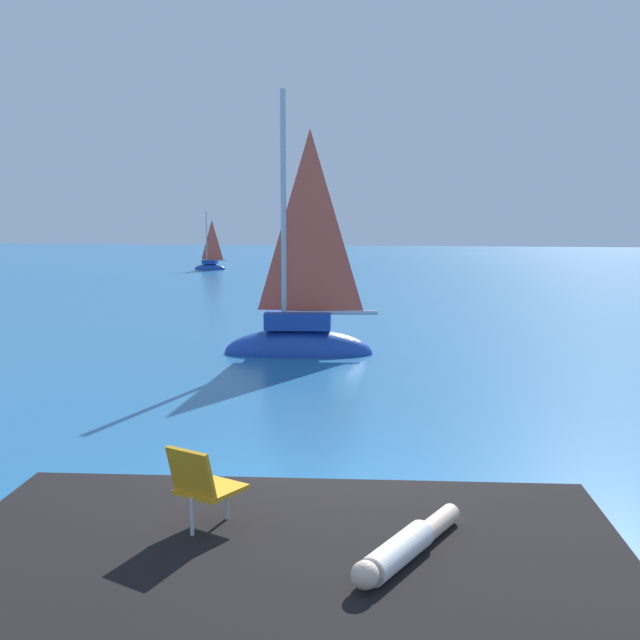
{
  "coord_description": "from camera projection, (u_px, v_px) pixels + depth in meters",
  "views": [
    {
      "loc": [
        1.43,
        -9.82,
        3.59
      ],
      "look_at": [
        -1.18,
        7.89,
        1.21
      ],
      "focal_mm": 45.04,
      "sensor_mm": 36.0,
      "label": 1
    }
  ],
  "objects": [
    {
      "name": "person_sunbather",
      "position": [
        405.0,
        547.0,
        6.62
      ],
      "size": [
        0.86,
        1.66,
        0.25
      ],
      "rotation": [
        0.0,
        0.0,
        1.16
      ],
      "color": "white",
      "rests_on": "shore_ledge"
    },
    {
      "name": "sailboat_far",
      "position": [
        210.0,
        266.0,
        51.64
      ],
      "size": [
        2.25,
        1.0,
        4.1
      ],
      "rotation": [
        0.0,
        0.0,
        3.02
      ],
      "color": "#193D99",
      "rests_on": "ground"
    },
    {
      "name": "beach_chair",
      "position": [
        202.0,
        483.0,
        7.2
      ],
      "size": [
        0.69,
        0.75,
        0.8
      ],
      "rotation": [
        0.0,
        0.0,
        1.12
      ],
      "color": "orange",
      "rests_on": "shore_ledge"
    },
    {
      "name": "ground_plane",
      "position": [
        321.0,
        495.0,
        10.31
      ],
      "size": [
        160.0,
        160.0,
        0.0
      ],
      "primitive_type": "plane",
      "color": "#236093"
    },
    {
      "name": "boulder_inland",
      "position": [
        428.0,
        557.0,
        8.44
      ],
      "size": [
        1.27,
        1.18,
        0.67
      ],
      "primitive_type": "cube",
      "rotation": [
        0.08,
        0.02,
        2.82
      ],
      "color": "black",
      "rests_on": "ground"
    },
    {
      "name": "sailboat_near",
      "position": [
        299.0,
        339.0,
        20.62
      ],
      "size": [
        4.01,
        1.69,
        7.31
      ],
      "rotation": [
        0.0,
        0.0,
        3.24
      ],
      "color": "#193D99",
      "rests_on": "ground"
    },
    {
      "name": "boulder_seaward",
      "position": [
        354.0,
        537.0,
        8.98
      ],
      "size": [
        1.06,
        1.22,
        0.86
      ],
      "primitive_type": "cube",
      "rotation": [
        0.19,
        -0.13,
        1.68
      ],
      "color": "black",
      "rests_on": "ground"
    },
    {
      "name": "shore_ledge",
      "position": [
        283.0,
        600.0,
        6.73
      ],
      "size": [
        6.22,
        4.51,
        0.75
      ],
      "primitive_type": "cube",
      "rotation": [
        0.0,
        0.0,
        0.08
      ],
      "color": "black",
      "rests_on": "ground"
    }
  ]
}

